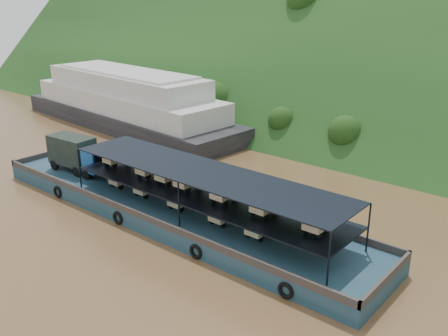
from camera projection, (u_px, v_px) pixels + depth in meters
The scene contains 4 objects.
ground at pixel (219, 224), 37.80m from camera, with size 160.00×160.00×0.00m, color brown.
hillside at pixel (401, 128), 63.81m from camera, with size 140.00×28.00×28.00m, color black.
cargo_barge at pixel (163, 201), 39.04m from camera, with size 35.00×7.18×4.54m.
passenger_ferry at pixel (127, 102), 63.97m from camera, with size 36.22×11.49×7.22m.
Camera 1 is at (22.20, -25.97, 16.72)m, focal length 40.00 mm.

